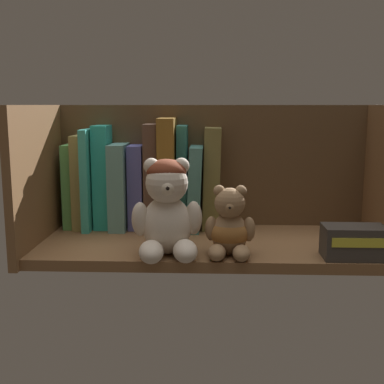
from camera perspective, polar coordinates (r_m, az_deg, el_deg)
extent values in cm
cube|color=brown|center=(99.88, 2.18, -6.16)|extent=(66.94, 27.59, 2.00)
cube|color=brown|center=(111.28, 2.24, 2.52)|extent=(69.34, 1.20, 28.67)
cube|color=brown|center=(102.92, -17.22, 1.47)|extent=(1.60, 29.99, 28.67)
cube|color=#60B75E|center=(113.34, -13.64, 0.74)|extent=(1.97, 9.29, 18.22)
cube|color=#998D4E|center=(112.56, -12.50, 1.25)|extent=(2.11, 11.46, 20.29)
cube|color=#3DB7A9|center=(111.92, -11.43, 1.59)|extent=(1.61, 14.73, 21.64)
cube|color=#2DB9A8|center=(111.25, -10.05, 1.78)|extent=(3.27, 9.64, 22.38)
cube|color=#639B94|center=(110.80, -8.14, 0.77)|extent=(3.54, 13.98, 18.45)
cube|color=#575AA5|center=(110.23, -6.26, 0.68)|extent=(3.13, 9.75, 18.14)
cube|color=brown|center=(109.44, -4.58, 1.86)|extent=(2.83, 10.09, 22.71)
cube|color=brown|center=(108.99, -2.75, 2.18)|extent=(3.52, 14.51, 23.99)
cube|color=#2A6C64|center=(108.87, -1.09, 1.76)|extent=(2.15, 9.05, 22.40)
cube|color=#447D76|center=(109.08, 0.35, 0.61)|extent=(3.39, 14.64, 18.09)
cube|color=olive|center=(108.72, 2.16, 1.62)|extent=(4.00, 9.48, 22.00)
ellipsoid|color=beige|center=(90.14, -2.91, -3.80)|extent=(9.03, 8.28, 10.62)
sphere|color=beige|center=(88.09, -2.94, 1.06)|extent=(7.55, 7.55, 7.55)
sphere|color=beige|center=(88.16, -4.69, 2.98)|extent=(2.83, 2.83, 2.83)
sphere|color=beige|center=(88.34, -1.25, 3.03)|extent=(2.83, 2.83, 2.83)
sphere|color=beige|center=(85.52, -2.87, 0.49)|extent=(2.83, 2.83, 2.83)
sphere|color=black|center=(84.53, -2.85, 0.43)|extent=(0.99, 0.99, 0.99)
ellipsoid|color=beige|center=(86.12, -4.72, -6.84)|extent=(5.12, 7.56, 3.78)
ellipsoid|color=beige|center=(86.33, -0.81, -6.76)|extent=(5.12, 7.56, 3.78)
ellipsoid|color=beige|center=(89.28, -5.97, -3.10)|extent=(3.43, 3.43, 6.14)
ellipsoid|color=beige|center=(89.61, 0.16, -2.99)|extent=(3.43, 3.43, 6.14)
ellipsoid|color=brown|center=(88.32, -2.97, 2.45)|extent=(7.18, 7.18, 4.15)
ellipsoid|color=#93704C|center=(90.15, 4.27, -4.77)|extent=(6.55, 6.01, 7.71)
sphere|color=#93704C|center=(88.50, 4.32, -1.28)|extent=(5.48, 5.48, 5.48)
sphere|color=#93704C|center=(88.51, 3.10, 0.14)|extent=(2.05, 2.05, 2.05)
sphere|color=#93704C|center=(88.51, 5.58, 0.11)|extent=(2.05, 2.05, 2.05)
sphere|color=#9B754E|center=(86.66, 4.31, -1.74)|extent=(2.05, 2.05, 2.05)
sphere|color=black|center=(85.95, 4.31, -1.80)|extent=(0.72, 0.72, 0.72)
ellipsoid|color=#93704C|center=(87.33, 2.84, -6.93)|extent=(3.27, 5.25, 2.74)
ellipsoid|color=#93704C|center=(87.32, 5.64, -6.97)|extent=(3.27, 5.25, 2.74)
ellipsoid|color=#93704C|center=(89.60, 2.06, -4.20)|extent=(2.31, 2.31, 4.45)
ellipsoid|color=#93704C|center=(89.60, 6.50, -4.26)|extent=(2.31, 2.31, 4.45)
ellipsoid|color=#99612D|center=(90.10, 4.28, -4.65)|extent=(7.09, 6.55, 5.39)
cube|color=#38332D|center=(92.52, 18.00, -5.47)|extent=(10.81, 6.10, 5.79)
cube|color=gold|center=(89.43, 18.56, -5.55)|extent=(9.19, 0.16, 1.62)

